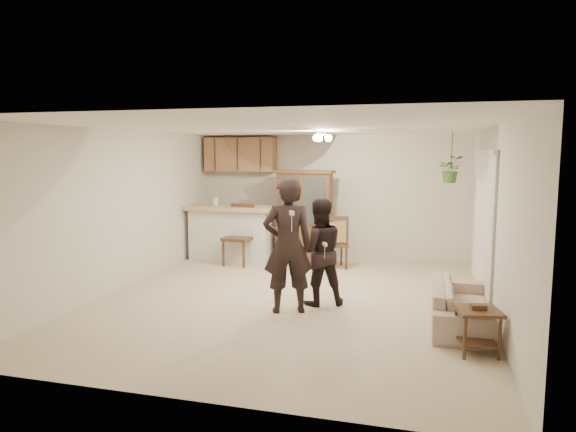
% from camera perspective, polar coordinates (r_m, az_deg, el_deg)
% --- Properties ---
extents(floor, '(6.50, 6.50, 0.00)m').
position_cam_1_polar(floor, '(7.67, 0.30, -9.18)').
color(floor, '#BEB290').
rests_on(floor, ground).
extents(ceiling, '(5.50, 6.50, 0.02)m').
position_cam_1_polar(ceiling, '(7.37, 0.31, 9.82)').
color(ceiling, white).
rests_on(ceiling, wall_back).
extents(wall_back, '(5.50, 0.02, 2.50)m').
position_cam_1_polar(wall_back, '(10.57, 4.79, 2.20)').
color(wall_back, beige).
rests_on(wall_back, ground).
extents(wall_front, '(5.50, 0.02, 2.50)m').
position_cam_1_polar(wall_front, '(4.39, -10.58, -4.86)').
color(wall_front, beige).
rests_on(wall_front, ground).
extents(wall_left, '(0.02, 6.50, 2.50)m').
position_cam_1_polar(wall_left, '(8.53, -17.86, 0.71)').
color(wall_left, beige).
rests_on(wall_left, ground).
extents(wall_right, '(0.02, 6.50, 2.50)m').
position_cam_1_polar(wall_right, '(7.23, 21.90, -0.57)').
color(wall_right, beige).
rests_on(wall_right, ground).
extents(breakfast_bar, '(1.60, 0.55, 1.00)m').
position_cam_1_polar(breakfast_bar, '(10.31, -6.34, -2.15)').
color(breakfast_bar, silver).
rests_on(breakfast_bar, floor).
extents(bar_top, '(1.75, 0.70, 0.08)m').
position_cam_1_polar(bar_top, '(10.23, -6.39, 0.89)').
color(bar_top, tan).
rests_on(bar_top, breakfast_bar).
extents(upper_cabinets, '(1.50, 0.34, 0.70)m').
position_cam_1_polar(upper_cabinets, '(10.86, -5.32, 6.81)').
color(upper_cabinets, brown).
rests_on(upper_cabinets, wall_back).
extents(vertical_blinds, '(0.06, 2.30, 2.10)m').
position_cam_1_polar(vertical_blinds, '(8.13, 20.83, -0.79)').
color(vertical_blinds, beige).
rests_on(vertical_blinds, wall_right).
extents(ceiling_fixture, '(0.36, 0.36, 0.20)m').
position_cam_1_polar(ceiling_fixture, '(8.49, 3.72, 8.78)').
color(ceiling_fixture, '#FFE4BF').
rests_on(ceiling_fixture, ceiling).
extents(hanging_plant, '(0.43, 0.37, 0.48)m').
position_cam_1_polar(hanging_plant, '(9.53, 17.68, 4.97)').
color(hanging_plant, '#3A6227').
rests_on(hanging_plant, ceiling).
extents(plant_cord, '(0.01, 0.01, 0.65)m').
position_cam_1_polar(plant_cord, '(9.53, 17.75, 6.92)').
color(plant_cord, black).
rests_on(plant_cord, ceiling).
extents(sofa, '(0.75, 1.88, 0.73)m').
position_cam_1_polar(sofa, '(6.85, 18.68, -8.39)').
color(sofa, beige).
rests_on(sofa, floor).
extents(adult, '(0.77, 0.65, 1.80)m').
position_cam_1_polar(adult, '(6.86, -0.04, -3.40)').
color(adult, black).
rests_on(adult, floor).
extents(child, '(0.81, 0.74, 1.35)m').
position_cam_1_polar(child, '(7.27, 3.43, -4.62)').
color(child, black).
rests_on(child, floor).
extents(china_hutch, '(1.16, 0.48, 1.80)m').
position_cam_1_polar(china_hutch, '(10.00, 1.82, -0.14)').
color(china_hutch, '#321F12').
rests_on(china_hutch, floor).
extents(side_table, '(0.53, 0.53, 0.54)m').
position_cam_1_polar(side_table, '(5.98, 20.28, -11.84)').
color(side_table, '#321F12').
rests_on(side_table, floor).
extents(chair_bar, '(0.56, 0.56, 1.16)m').
position_cam_1_polar(chair_bar, '(9.87, -5.55, -3.56)').
color(chair_bar, '#321F12').
rests_on(chair_bar, floor).
extents(chair_hutch_left, '(0.70, 0.70, 1.12)m').
position_cam_1_polar(chair_hutch_left, '(10.27, 1.42, -3.19)').
color(chair_hutch_left, '#321F12').
rests_on(chair_hutch_left, floor).
extents(chair_hutch_right, '(0.58, 0.58, 0.99)m').
position_cam_1_polar(chair_hutch_right, '(9.63, 5.18, -4.12)').
color(chair_hutch_right, '#321F12').
rests_on(chair_hutch_right, floor).
extents(controller_adult, '(0.10, 0.16, 0.05)m').
position_cam_1_polar(controller_adult, '(6.37, 0.42, 0.32)').
color(controller_adult, silver).
rests_on(controller_adult, adult).
extents(controller_child, '(0.09, 0.14, 0.04)m').
position_cam_1_polar(controller_child, '(6.88, 4.10, -3.15)').
color(controller_child, silver).
rests_on(controller_child, child).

